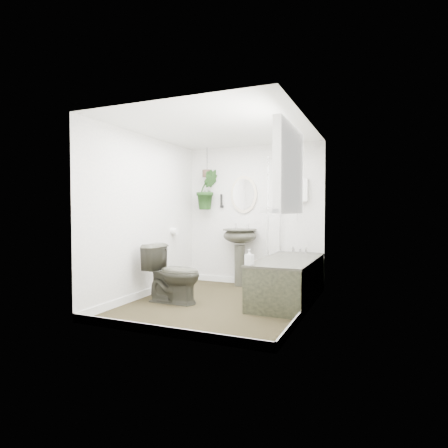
% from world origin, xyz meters
% --- Properties ---
extents(floor, '(2.30, 2.80, 0.02)m').
position_xyz_m(floor, '(0.00, 0.00, -0.01)').
color(floor, black).
rests_on(floor, ground).
extents(ceiling, '(2.30, 2.80, 0.02)m').
position_xyz_m(ceiling, '(0.00, 0.00, 2.31)').
color(ceiling, white).
rests_on(ceiling, ground).
extents(wall_back, '(2.30, 0.02, 2.30)m').
position_xyz_m(wall_back, '(0.00, 1.41, 1.15)').
color(wall_back, white).
rests_on(wall_back, ground).
extents(wall_front, '(2.30, 0.02, 2.30)m').
position_xyz_m(wall_front, '(0.00, -1.41, 1.15)').
color(wall_front, white).
rests_on(wall_front, ground).
extents(wall_left, '(0.02, 2.80, 2.30)m').
position_xyz_m(wall_left, '(-1.16, 0.00, 1.15)').
color(wall_left, white).
rests_on(wall_left, ground).
extents(wall_right, '(0.02, 2.80, 2.30)m').
position_xyz_m(wall_right, '(1.16, 0.00, 1.15)').
color(wall_right, white).
rests_on(wall_right, ground).
extents(skirting, '(2.30, 2.80, 0.10)m').
position_xyz_m(skirting, '(0.00, 0.00, 0.05)').
color(skirting, white).
rests_on(skirting, floor).
extents(bathtub, '(0.72, 1.72, 0.58)m').
position_xyz_m(bathtub, '(0.80, 0.50, 0.29)').
color(bathtub, '#38372D').
rests_on(bathtub, floor).
extents(bath_screen, '(0.04, 0.72, 1.40)m').
position_xyz_m(bath_screen, '(0.47, 0.99, 1.28)').
color(bath_screen, silver).
rests_on(bath_screen, bathtub).
extents(shower_box, '(0.20, 0.10, 0.35)m').
position_xyz_m(shower_box, '(0.80, 1.34, 1.55)').
color(shower_box, white).
rests_on(shower_box, wall_back).
extents(oval_mirror, '(0.46, 0.03, 0.62)m').
position_xyz_m(oval_mirror, '(-0.16, 1.37, 1.50)').
color(oval_mirror, beige).
rests_on(oval_mirror, wall_back).
extents(wall_sconce, '(0.04, 0.04, 0.22)m').
position_xyz_m(wall_sconce, '(-0.56, 1.36, 1.40)').
color(wall_sconce, black).
rests_on(wall_sconce, wall_back).
extents(toilet_roll_holder, '(0.11, 0.11, 0.11)m').
position_xyz_m(toilet_roll_holder, '(-1.10, 0.70, 0.90)').
color(toilet_roll_holder, white).
rests_on(toilet_roll_holder, wall_left).
extents(window_recess, '(0.08, 1.00, 0.90)m').
position_xyz_m(window_recess, '(1.09, -0.70, 1.65)').
color(window_recess, white).
rests_on(window_recess, wall_right).
extents(window_sill, '(0.18, 1.00, 0.04)m').
position_xyz_m(window_sill, '(1.02, -0.70, 1.23)').
color(window_sill, white).
rests_on(window_sill, wall_right).
extents(window_blinds, '(0.01, 0.86, 0.76)m').
position_xyz_m(window_blinds, '(1.04, -0.70, 1.65)').
color(window_blinds, white).
rests_on(window_blinds, wall_right).
extents(toilet, '(0.77, 0.45, 0.78)m').
position_xyz_m(toilet, '(-0.60, -0.18, 0.39)').
color(toilet, '#38372D').
rests_on(toilet, floor).
extents(pedestal_sink, '(0.58, 0.51, 0.94)m').
position_xyz_m(pedestal_sink, '(-0.16, 1.19, 0.47)').
color(pedestal_sink, '#38372D').
rests_on(pedestal_sink, floor).
extents(sill_plant, '(0.27, 0.26, 0.24)m').
position_xyz_m(sill_plant, '(0.99, -0.40, 1.37)').
color(sill_plant, black).
rests_on(sill_plant, window_sill).
extents(hanging_plant, '(0.47, 0.46, 0.67)m').
position_xyz_m(hanging_plant, '(-0.78, 1.25, 1.58)').
color(hanging_plant, black).
rests_on(hanging_plant, ceiling).
extents(soap_bottle, '(0.11, 0.11, 0.19)m').
position_xyz_m(soap_bottle, '(0.51, -0.27, 0.68)').
color(soap_bottle, black).
rests_on(soap_bottle, bathtub).
extents(hanging_pot, '(0.16, 0.16, 0.12)m').
position_xyz_m(hanging_pot, '(-0.78, 1.25, 1.86)').
color(hanging_pot, '#483329').
rests_on(hanging_pot, ceiling).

